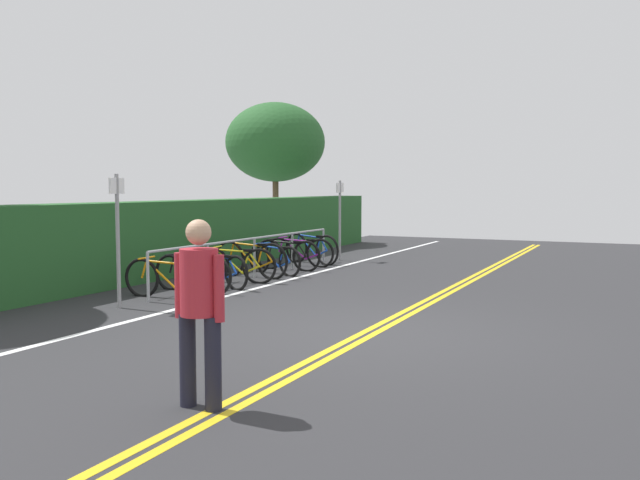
# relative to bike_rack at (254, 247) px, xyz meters

# --- Properties ---
(ground_plane) EXTENTS (32.49, 12.80, 0.05)m
(ground_plane) POSITION_rel_bike_rack_xyz_m (-3.90, -4.07, -0.65)
(ground_plane) COLOR #2B2B2D
(centre_line_yellow_inner) EXTENTS (29.24, 0.10, 0.00)m
(centre_line_yellow_inner) POSITION_rel_bike_rack_xyz_m (-3.90, -4.15, -0.63)
(centre_line_yellow_inner) COLOR gold
(centre_line_yellow_inner) RESTS_ON ground_plane
(centre_line_yellow_outer) EXTENTS (29.24, 0.10, 0.00)m
(centre_line_yellow_outer) POSITION_rel_bike_rack_xyz_m (-3.90, -3.99, -0.63)
(centre_line_yellow_outer) COLOR gold
(centre_line_yellow_outer) RESTS_ON ground_plane
(bike_lane_stripe_white) EXTENTS (29.24, 0.12, 0.00)m
(bike_lane_stripe_white) POSITION_rel_bike_rack_xyz_m (-3.90, -0.81, -0.63)
(bike_lane_stripe_white) COLOR white
(bike_lane_stripe_white) RESTS_ON ground_plane
(bike_rack) EXTENTS (6.65, 0.05, 0.83)m
(bike_rack) POSITION_rel_bike_rack_xyz_m (0.00, 0.00, 0.00)
(bike_rack) COLOR #9EA0A5
(bike_rack) RESTS_ON ground_plane
(bicycle_0) EXTENTS (0.46, 1.70, 0.70)m
(bicycle_0) POSITION_rel_bike_rack_xyz_m (-2.85, -0.04, -0.30)
(bicycle_0) COLOR black
(bicycle_0) RESTS_ON ground_plane
(bicycle_1) EXTENTS (0.46, 1.70, 0.69)m
(bicycle_1) POSITION_rel_bike_rack_xyz_m (-2.11, -0.00, -0.31)
(bicycle_1) COLOR black
(bicycle_1) RESTS_ON ground_plane
(bicycle_2) EXTENTS (0.65, 1.62, 0.68)m
(bicycle_2) POSITION_rel_bike_rack_xyz_m (-1.42, -0.09, -0.31)
(bicycle_2) COLOR black
(bicycle_2) RESTS_ON ground_plane
(bicycle_3) EXTENTS (0.50, 1.65, 0.72)m
(bicycle_3) POSITION_rel_bike_rack_xyz_m (-0.77, -0.04, -0.29)
(bicycle_3) COLOR black
(bicycle_3) RESTS_ON ground_plane
(bicycle_4) EXTENTS (0.46, 1.84, 0.78)m
(bicycle_4) POSITION_rel_bike_rack_xyz_m (0.01, 0.10, -0.26)
(bicycle_4) COLOR black
(bicycle_4) RESTS_ON ground_plane
(bicycle_5) EXTENTS (0.63, 1.55, 0.68)m
(bicycle_5) POSITION_rel_bike_rack_xyz_m (0.64, -0.10, -0.31)
(bicycle_5) COLOR black
(bicycle_5) RESTS_ON ground_plane
(bicycle_6) EXTENTS (0.46, 1.67, 0.73)m
(bicycle_6) POSITION_rel_bike_rack_xyz_m (1.40, -0.01, -0.29)
(bicycle_6) COLOR black
(bicycle_6) RESTS_ON ground_plane
(bicycle_7) EXTENTS (0.46, 1.75, 0.71)m
(bicycle_7) POSITION_rel_bike_rack_xyz_m (2.18, 0.09, -0.30)
(bicycle_7) COLOR black
(bicycle_7) RESTS_ON ground_plane
(bicycle_8) EXTENTS (0.65, 1.72, 0.77)m
(bicycle_8) POSITION_rel_bike_rack_xyz_m (2.83, 0.10, -0.27)
(bicycle_8) COLOR black
(bicycle_8) RESTS_ON ground_plane
(pedestrian) EXTENTS (0.32, 0.49, 1.59)m
(pedestrian) POSITION_rel_bike_rack_xyz_m (-7.26, -3.87, 0.27)
(pedestrian) COLOR #1E1E2D
(pedestrian) RESTS_ON ground_plane
(sign_post_near) EXTENTS (0.36, 0.08, 2.05)m
(sign_post_near) POSITION_rel_bike_rack_xyz_m (-3.92, 0.04, 0.61)
(sign_post_near) COLOR gray
(sign_post_near) RESTS_ON ground_plane
(sign_post_far) EXTENTS (0.36, 0.06, 2.02)m
(sign_post_far) POSITION_rel_bike_rack_xyz_m (3.69, -0.27, 0.60)
(sign_post_far) COLOR gray
(sign_post_far) RESTS_ON ground_plane
(hedge_backdrop) EXTENTS (15.60, 0.84, 1.56)m
(hedge_backdrop) POSITION_rel_bike_rack_xyz_m (1.50, 1.85, 0.15)
(hedge_backdrop) COLOR #235626
(hedge_backdrop) RESTS_ON ground_plane
(tree_mid) EXTENTS (3.29, 3.29, 4.64)m
(tree_mid) POSITION_rel_bike_rack_xyz_m (7.88, 3.94, 2.70)
(tree_mid) COLOR brown
(tree_mid) RESTS_ON ground_plane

